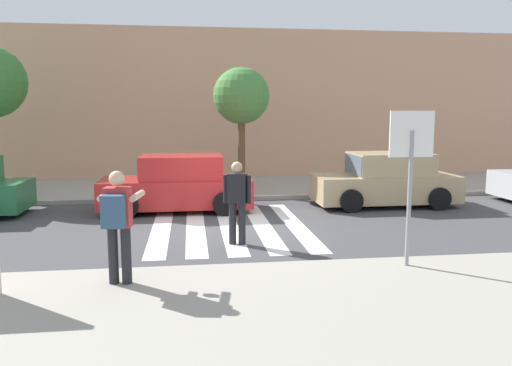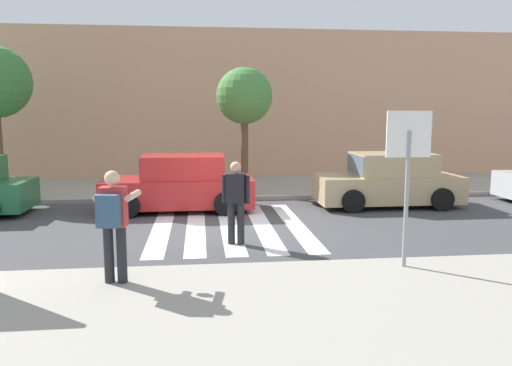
{
  "view_description": "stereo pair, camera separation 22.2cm",
  "coord_description": "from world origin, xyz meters",
  "px_view_note": "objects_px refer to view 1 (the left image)",
  "views": [
    {
      "loc": [
        -0.89,
        -11.48,
        2.73
      ],
      "look_at": [
        0.6,
        -0.2,
        1.1
      ],
      "focal_mm": 35.0,
      "sensor_mm": 36.0,
      "label": 1
    },
    {
      "loc": [
        -0.67,
        -11.51,
        2.73
      ],
      "look_at": [
        0.6,
        -0.2,
        1.1
      ],
      "focal_mm": 35.0,
      "sensor_mm": 36.0,
      "label": 2
    }
  ],
  "objects_px": {
    "photographer_with_backpack": "(118,218)",
    "parked_car_red": "(178,185)",
    "stop_sign": "(411,154)",
    "parked_car_tan": "(386,181)",
    "street_tree_center": "(241,97)",
    "pedestrian_crossing": "(237,198)"
  },
  "relations": [
    {
      "from": "pedestrian_crossing",
      "to": "stop_sign",
      "type": "bearing_deg",
      "value": -39.62
    },
    {
      "from": "photographer_with_backpack",
      "to": "parked_car_red",
      "type": "relative_size",
      "value": 0.42
    },
    {
      "from": "pedestrian_crossing",
      "to": "parked_car_tan",
      "type": "relative_size",
      "value": 0.42
    },
    {
      "from": "photographer_with_backpack",
      "to": "pedestrian_crossing",
      "type": "relative_size",
      "value": 1.0
    },
    {
      "from": "pedestrian_crossing",
      "to": "parked_car_tan",
      "type": "height_order",
      "value": "pedestrian_crossing"
    },
    {
      "from": "stop_sign",
      "to": "pedestrian_crossing",
      "type": "bearing_deg",
      "value": 140.38
    },
    {
      "from": "stop_sign",
      "to": "parked_car_tan",
      "type": "height_order",
      "value": "stop_sign"
    },
    {
      "from": "stop_sign",
      "to": "pedestrian_crossing",
      "type": "height_order",
      "value": "stop_sign"
    },
    {
      "from": "photographer_with_backpack",
      "to": "street_tree_center",
      "type": "relative_size",
      "value": 0.43
    },
    {
      "from": "stop_sign",
      "to": "street_tree_center",
      "type": "height_order",
      "value": "street_tree_center"
    },
    {
      "from": "photographer_with_backpack",
      "to": "parked_car_red",
      "type": "bearing_deg",
      "value": 83.3
    },
    {
      "from": "parked_car_tan",
      "to": "street_tree_center",
      "type": "height_order",
      "value": "street_tree_center"
    },
    {
      "from": "stop_sign",
      "to": "parked_car_red",
      "type": "distance_m",
      "value": 7.28
    },
    {
      "from": "photographer_with_backpack",
      "to": "parked_car_red",
      "type": "distance_m",
      "value": 6.35
    },
    {
      "from": "street_tree_center",
      "to": "parked_car_tan",
      "type": "bearing_deg",
      "value": -33.27
    },
    {
      "from": "photographer_with_backpack",
      "to": "street_tree_center",
      "type": "distance_m",
      "value": 9.53
    },
    {
      "from": "stop_sign",
      "to": "street_tree_center",
      "type": "distance_m",
      "value": 8.85
    },
    {
      "from": "stop_sign",
      "to": "parked_car_tan",
      "type": "xyz_separation_m",
      "value": [
        2.02,
        5.96,
        -1.32
      ]
    },
    {
      "from": "photographer_with_backpack",
      "to": "parked_car_red",
      "type": "xyz_separation_m",
      "value": [
        0.74,
        6.29,
        -0.44
      ]
    },
    {
      "from": "stop_sign",
      "to": "parked_car_red",
      "type": "height_order",
      "value": "stop_sign"
    },
    {
      "from": "pedestrian_crossing",
      "to": "parked_car_red",
      "type": "bearing_deg",
      "value": 109.0
    },
    {
      "from": "parked_car_tan",
      "to": "street_tree_center",
      "type": "distance_m",
      "value": 5.34
    }
  ]
}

